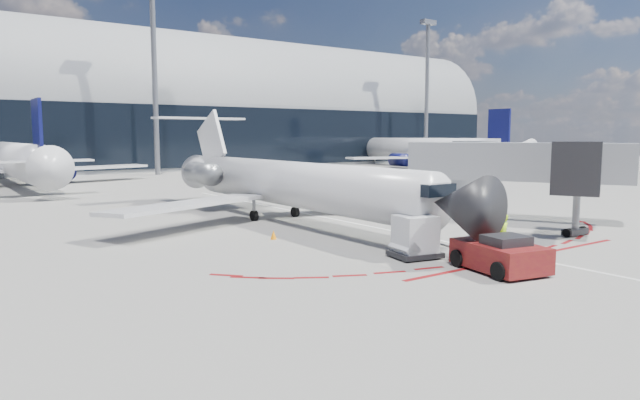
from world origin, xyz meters
TOP-DOWN VIEW (x-y plane):
  - ground at (0.00, 0.00)m, footprint 260.00×260.00m
  - apron_centerline at (0.00, 2.00)m, footprint 0.25×40.00m
  - apron_stop_bar at (0.00, -11.50)m, footprint 14.00×0.25m
  - terminal_building at (0.00, 64.97)m, footprint 150.00×24.15m
  - jet_bridge at (9.79, -3.01)m, footprint 10.03×15.20m
  - light_mast_centre at (5.00, 48.00)m, footprint 0.70×0.70m
  - light_mast_east at (55.00, 48.00)m, footprint 0.70×0.70m
  - regional_jet at (-2.88, 3.09)m, footprint 22.92×28.26m
  - pushback_tug at (-2.90, -12.48)m, footprint 2.92×5.64m
  - ramp_worker at (-0.93, -11.08)m, footprint 0.71×0.47m
  - uld_container at (-3.88, -8.89)m, footprint 2.21×1.98m
  - safety_cone_left at (-6.58, -1.65)m, footprint 0.33×0.33m
  - safety_cone_right at (-0.53, -9.91)m, footprint 0.36×0.36m
  - bg_airliner_1 at (-12.45, 41.25)m, footprint 32.02×33.90m
  - bg_airliner_2 at (46.97, 40.60)m, footprint 34.47×36.50m

SIDE VIEW (x-z plane):
  - ground at x=0.00m, z-range 0.00..0.00m
  - apron_centerline at x=0.00m, z-range 0.00..0.01m
  - apron_stop_bar at x=0.00m, z-range 0.00..0.01m
  - safety_cone_left at x=-6.58m, z-range 0.00..0.45m
  - safety_cone_right at x=-0.53m, z-range 0.00..0.50m
  - pushback_tug at x=-2.90m, z-range -0.08..1.35m
  - uld_container at x=-3.88m, z-range -0.01..1.81m
  - ramp_worker at x=-0.93m, z-range 0.00..1.92m
  - regional_jet at x=-2.88m, z-range -1.18..5.90m
  - jet_bridge at x=9.79m, z-range 0.56..5.46m
  - bg_airliner_1 at x=-12.45m, z-range 0.00..10.36m
  - bg_airliner_2 at x=46.97m, z-range 0.00..11.15m
  - terminal_building at x=0.00m, z-range -3.48..20.52m
  - light_mast_centre at x=5.00m, z-range 0.00..25.00m
  - light_mast_east at x=55.00m, z-range 0.00..25.00m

